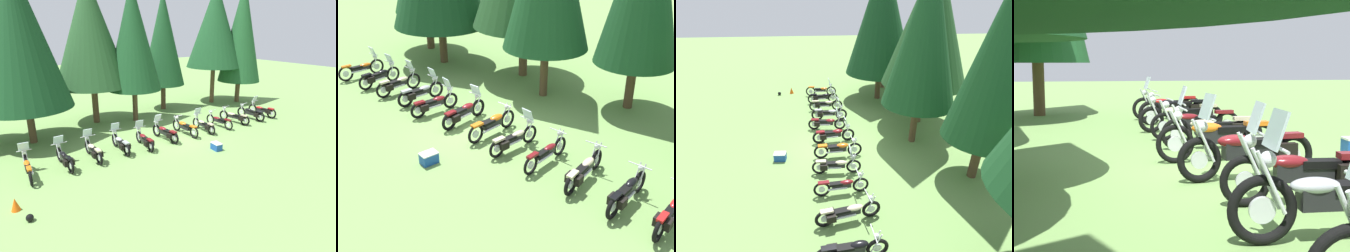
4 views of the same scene
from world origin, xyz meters
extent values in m
plane|color=#6B934C|center=(0.00, 0.00, 0.00)|extent=(80.00, 80.00, 0.00)
torus|color=black|center=(-7.86, 0.28, 0.37)|extent=(0.13, 0.74, 0.74)
cylinder|color=silver|center=(-7.86, 0.28, 0.37)|extent=(0.06, 0.29, 0.29)
torus|color=black|center=(-7.92, -1.29, 0.37)|extent=(0.13, 0.74, 0.74)
cylinder|color=silver|center=(-7.92, -1.29, 0.37)|extent=(0.06, 0.29, 0.29)
cube|color=black|center=(-7.89, -0.51, 0.46)|extent=(0.22, 0.79, 0.20)
ellipsoid|color=#D16014|center=(-7.88, -0.29, 0.58)|extent=(0.26, 0.56, 0.16)
cube|color=black|center=(-7.90, -0.72, 0.55)|extent=(0.24, 0.53, 0.10)
cube|color=#D16014|center=(-7.92, -1.21, 0.72)|extent=(0.19, 0.45, 0.08)
cylinder|color=silver|center=(-7.93, 0.22, 0.67)|extent=(0.06, 0.34, 0.65)
cylinder|color=silver|center=(-7.79, 0.22, 0.67)|extent=(0.06, 0.34, 0.65)
cylinder|color=silver|center=(-7.86, 0.14, 1.01)|extent=(0.61, 0.06, 0.04)
sphere|color=silver|center=(-7.86, 0.23, 0.89)|extent=(0.18, 0.18, 0.17)
cylinder|color=silver|center=(-7.78, -0.68, 0.39)|extent=(0.11, 0.78, 0.08)
cube|color=silver|center=(-7.86, 0.16, 1.19)|extent=(0.45, 0.17, 0.39)
torus|color=black|center=(-6.40, 0.33, 0.36)|extent=(0.16, 0.72, 0.72)
cylinder|color=silver|center=(-6.40, 0.33, 0.36)|extent=(0.07, 0.28, 0.28)
torus|color=black|center=(-6.28, -1.12, 0.36)|extent=(0.16, 0.72, 0.72)
cylinder|color=silver|center=(-6.28, -1.12, 0.36)|extent=(0.07, 0.28, 0.28)
cube|color=black|center=(-6.34, -0.40, 0.46)|extent=(0.25, 0.73, 0.23)
ellipsoid|color=black|center=(-6.35, -0.20, 0.61)|extent=(0.28, 0.53, 0.18)
cube|color=black|center=(-6.32, -0.60, 0.58)|extent=(0.26, 0.50, 0.10)
cube|color=black|center=(-6.29, -1.04, 0.70)|extent=(0.21, 0.45, 0.08)
cylinder|color=silver|center=(-6.46, 0.26, 0.66)|extent=(0.07, 0.34, 0.65)
cylinder|color=silver|center=(-6.32, 0.28, 0.66)|extent=(0.07, 0.34, 0.65)
cylinder|color=silver|center=(-6.39, 0.19, 0.99)|extent=(0.74, 0.09, 0.04)
sphere|color=silver|center=(-6.39, 0.28, 0.87)|extent=(0.18, 0.18, 0.17)
cylinder|color=silver|center=(-6.20, -0.55, 0.38)|extent=(0.14, 0.73, 0.08)
cube|color=silver|center=(-6.39, 0.21, 1.17)|extent=(0.45, 0.19, 0.39)
cube|color=black|center=(-6.45, -0.94, 0.46)|extent=(0.17, 0.33, 0.26)
cube|color=black|center=(-6.14, -0.91, 0.46)|extent=(0.17, 0.33, 0.26)
torus|color=black|center=(-4.96, 0.54, 0.36)|extent=(0.11, 0.73, 0.72)
cylinder|color=silver|center=(-4.96, 0.54, 0.36)|extent=(0.05, 0.28, 0.28)
torus|color=black|center=(-4.94, -0.98, 0.36)|extent=(0.11, 0.73, 0.72)
cylinder|color=silver|center=(-4.94, -0.98, 0.36)|extent=(0.05, 0.28, 0.28)
cube|color=black|center=(-4.95, -0.22, 0.46)|extent=(0.22, 0.76, 0.23)
ellipsoid|color=beige|center=(-4.95, -0.01, 0.60)|extent=(0.27, 0.54, 0.18)
cube|color=black|center=(-4.95, -0.43, 0.57)|extent=(0.26, 0.51, 0.10)
cube|color=beige|center=(-4.94, -0.90, 0.71)|extent=(0.20, 0.44, 0.08)
cylinder|color=silver|center=(-5.04, 0.48, 0.66)|extent=(0.05, 0.34, 0.65)
cylinder|color=silver|center=(-4.88, 0.48, 0.66)|extent=(0.05, 0.34, 0.65)
cylinder|color=silver|center=(-4.96, 0.40, 1.00)|extent=(0.77, 0.05, 0.04)
sphere|color=silver|center=(-4.96, 0.49, 0.88)|extent=(0.17, 0.17, 0.17)
cylinder|color=silver|center=(-4.81, -0.39, 0.38)|extent=(0.09, 0.75, 0.08)
cube|color=silver|center=(-4.96, 0.42, 1.18)|extent=(0.44, 0.16, 0.39)
cube|color=black|center=(-5.11, -0.79, 0.46)|extent=(0.14, 0.32, 0.26)
cube|color=black|center=(-4.77, -0.78, 0.46)|extent=(0.14, 0.32, 0.26)
torus|color=black|center=(-3.43, 0.69, 0.36)|extent=(0.13, 0.73, 0.73)
cylinder|color=silver|center=(-3.43, 0.69, 0.36)|extent=(0.06, 0.28, 0.28)
torus|color=black|center=(-3.46, -0.82, 0.36)|extent=(0.13, 0.73, 0.73)
cylinder|color=silver|center=(-3.46, -0.82, 0.36)|extent=(0.06, 0.28, 0.28)
cube|color=black|center=(-3.45, -0.06, 0.46)|extent=(0.25, 0.75, 0.22)
ellipsoid|color=#9EA0A8|center=(-3.44, 0.14, 0.60)|extent=(0.30, 0.54, 0.17)
cube|color=black|center=(-3.45, -0.27, 0.57)|extent=(0.28, 0.50, 0.10)
cube|color=#9EA0A8|center=(-3.46, -0.74, 0.70)|extent=(0.22, 0.44, 0.08)
cylinder|color=silver|center=(-3.52, 0.63, 0.66)|extent=(0.05, 0.34, 0.65)
cylinder|color=silver|center=(-3.34, 0.63, 0.66)|extent=(0.05, 0.34, 0.65)
cylinder|color=silver|center=(-3.43, 0.55, 1.00)|extent=(0.65, 0.05, 0.04)
sphere|color=silver|center=(-3.43, 0.64, 0.88)|extent=(0.17, 0.17, 0.17)
cylinder|color=silver|center=(-3.30, -0.23, 0.38)|extent=(0.09, 0.75, 0.08)
cube|color=silver|center=(-3.43, 0.57, 1.18)|extent=(0.44, 0.16, 0.39)
cube|color=black|center=(-3.64, -0.61, 0.46)|extent=(0.15, 0.32, 0.26)
cube|color=black|center=(-3.27, -0.62, 0.46)|extent=(0.15, 0.32, 0.26)
torus|color=black|center=(-2.11, 0.48, 0.33)|extent=(0.15, 0.67, 0.67)
cylinder|color=silver|center=(-2.11, 0.48, 0.33)|extent=(0.07, 0.26, 0.25)
torus|color=black|center=(-2.22, -1.02, 0.33)|extent=(0.15, 0.67, 0.67)
cylinder|color=silver|center=(-2.22, -1.02, 0.33)|extent=(0.07, 0.26, 0.25)
cube|color=black|center=(-2.16, -0.27, 0.44)|extent=(0.27, 0.76, 0.23)
ellipsoid|color=maroon|center=(-2.15, -0.06, 0.58)|extent=(0.30, 0.55, 0.18)
cube|color=black|center=(-2.18, -0.47, 0.55)|extent=(0.28, 0.51, 0.10)
cube|color=maroon|center=(-2.21, -0.94, 0.64)|extent=(0.23, 0.45, 0.08)
cylinder|color=silver|center=(-2.20, 0.43, 0.63)|extent=(0.07, 0.34, 0.65)
cylinder|color=silver|center=(-2.03, 0.42, 0.63)|extent=(0.07, 0.34, 0.65)
cylinder|color=silver|center=(-2.12, 0.34, 0.97)|extent=(0.71, 0.09, 0.04)
sphere|color=silver|center=(-2.11, 0.43, 0.85)|extent=(0.18, 0.18, 0.17)
cylinder|color=silver|center=(-2.04, -0.44, 0.35)|extent=(0.13, 0.75, 0.08)
cube|color=silver|center=(-2.12, 0.36, 1.15)|extent=(0.45, 0.18, 0.39)
cube|color=black|center=(-2.37, -0.80, 0.43)|extent=(0.16, 0.33, 0.26)
cube|color=black|center=(-2.03, -0.83, 0.43)|extent=(0.16, 0.33, 0.26)
torus|color=black|center=(-0.76, 0.82, 0.35)|extent=(0.20, 0.71, 0.71)
cylinder|color=silver|center=(-0.76, 0.82, 0.35)|extent=(0.08, 0.27, 0.26)
torus|color=black|center=(-0.58, -0.73, 0.35)|extent=(0.20, 0.71, 0.71)
cylinder|color=silver|center=(-0.58, -0.73, 0.35)|extent=(0.08, 0.27, 0.26)
cube|color=black|center=(-0.67, 0.04, 0.47)|extent=(0.32, 0.80, 0.26)
ellipsoid|color=maroon|center=(-0.70, 0.26, 0.62)|extent=(0.35, 0.58, 0.20)
cube|color=black|center=(-0.65, -0.17, 0.59)|extent=(0.33, 0.55, 0.10)
cube|color=maroon|center=(-0.59, -0.66, 0.68)|extent=(0.26, 0.46, 0.08)
cylinder|color=silver|center=(-0.84, 0.75, 0.65)|extent=(0.08, 0.34, 0.65)
cylinder|color=silver|center=(-0.67, 0.77, 0.65)|extent=(0.08, 0.34, 0.65)
cylinder|color=silver|center=(-0.75, 0.68, 0.99)|extent=(0.63, 0.11, 0.04)
sphere|color=silver|center=(-0.76, 0.77, 0.87)|extent=(0.19, 0.19, 0.17)
cylinder|color=silver|center=(-0.51, -0.11, 0.37)|extent=(0.17, 0.78, 0.08)
cube|color=silver|center=(-0.75, 0.70, 1.17)|extent=(0.45, 0.20, 0.39)
cube|color=black|center=(-0.79, -0.56, 0.45)|extent=(0.18, 0.33, 0.26)
cube|color=black|center=(-0.42, -0.51, 0.45)|extent=(0.18, 0.33, 0.26)
torus|color=black|center=(0.76, 0.98, 0.36)|extent=(0.14, 0.72, 0.71)
cylinder|color=silver|center=(0.76, 0.98, 0.36)|extent=(0.07, 0.28, 0.28)
torus|color=black|center=(0.85, -0.65, 0.36)|extent=(0.14, 0.72, 0.71)
cylinder|color=silver|center=(0.85, -0.65, 0.36)|extent=(0.07, 0.28, 0.28)
cube|color=black|center=(0.81, 0.16, 0.47)|extent=(0.29, 0.82, 0.26)
ellipsoid|color=#D16014|center=(0.79, 0.39, 0.63)|extent=(0.33, 0.59, 0.20)
cube|color=black|center=(0.82, -0.06, 0.60)|extent=(0.31, 0.55, 0.10)
cube|color=#D16014|center=(0.85, -0.57, 0.69)|extent=(0.24, 0.45, 0.08)
cylinder|color=silver|center=(0.67, 0.91, 0.65)|extent=(0.06, 0.34, 0.65)
cylinder|color=silver|center=(0.85, 0.92, 0.65)|extent=(0.06, 0.34, 0.65)
cylinder|color=silver|center=(0.77, 0.84, 0.99)|extent=(0.68, 0.08, 0.04)
sphere|color=silver|center=(0.76, 0.93, 0.87)|extent=(0.18, 0.18, 0.17)
cylinder|color=silver|center=(0.97, -0.01, 0.38)|extent=(0.13, 0.81, 0.08)
torus|color=black|center=(2.12, 0.75, 0.33)|extent=(0.11, 0.67, 0.66)
cylinder|color=silver|center=(2.12, 0.75, 0.33)|extent=(0.06, 0.26, 0.26)
torus|color=black|center=(2.08, -0.76, 0.33)|extent=(0.11, 0.67, 0.66)
cylinder|color=silver|center=(2.08, -0.76, 0.33)|extent=(0.06, 0.26, 0.26)
cube|color=black|center=(2.10, 0.00, 0.42)|extent=(0.22, 0.75, 0.21)
ellipsoid|color=beige|center=(2.10, 0.21, 0.55)|extent=(0.26, 0.54, 0.16)
cube|color=black|center=(2.09, -0.21, 0.52)|extent=(0.25, 0.51, 0.10)
cube|color=beige|center=(2.08, -0.68, 0.65)|extent=(0.19, 0.45, 0.08)
cylinder|color=silver|center=(2.04, 0.70, 0.63)|extent=(0.05, 0.34, 0.65)
cylinder|color=silver|center=(2.19, 0.69, 0.63)|extent=(0.05, 0.34, 0.65)
cylinder|color=silver|center=(2.12, 0.61, 0.97)|extent=(0.65, 0.06, 0.04)
sphere|color=silver|center=(2.12, 0.70, 0.85)|extent=(0.17, 0.17, 0.17)
cylinder|color=silver|center=(2.22, -0.17, 0.35)|extent=(0.10, 0.75, 0.08)
cube|color=silver|center=(2.12, 0.63, 1.15)|extent=(0.44, 0.17, 0.39)
cube|color=black|center=(1.93, -0.55, 0.43)|extent=(0.15, 0.32, 0.26)
cube|color=black|center=(2.24, -0.56, 0.43)|extent=(0.15, 0.32, 0.26)
torus|color=black|center=(3.40, 0.87, 0.33)|extent=(0.15, 0.67, 0.66)
cylinder|color=silver|center=(3.40, 0.87, 0.33)|extent=(0.07, 0.26, 0.26)
torus|color=black|center=(3.54, -0.68, 0.33)|extent=(0.15, 0.67, 0.66)
cylinder|color=silver|center=(3.54, -0.68, 0.33)|extent=(0.07, 0.26, 0.26)
cube|color=black|center=(3.47, 0.10, 0.42)|extent=(0.25, 0.78, 0.20)
ellipsoid|color=maroon|center=(3.45, 0.31, 0.54)|extent=(0.28, 0.57, 0.16)
cube|color=black|center=(3.49, -0.12, 0.51)|extent=(0.26, 0.53, 0.10)
cube|color=maroon|center=(3.53, -0.60, 0.65)|extent=(0.21, 0.45, 0.08)
cylinder|color=silver|center=(3.34, 0.80, 0.63)|extent=(0.07, 0.34, 0.65)
cylinder|color=silver|center=(3.47, 0.82, 0.63)|extent=(0.07, 0.34, 0.65)
cylinder|color=silver|center=(3.41, 0.73, 0.97)|extent=(0.66, 0.09, 0.04)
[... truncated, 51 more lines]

